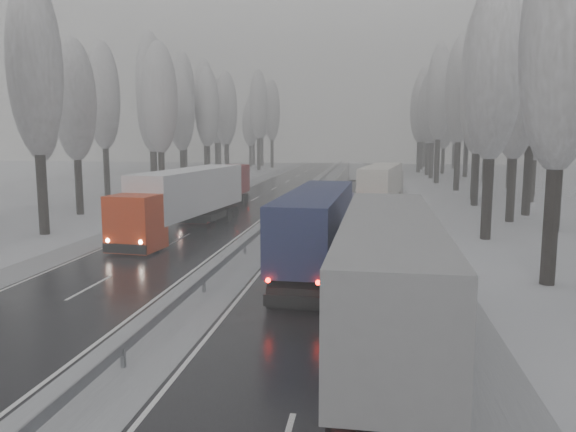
% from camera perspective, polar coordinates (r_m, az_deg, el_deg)
% --- Properties ---
extents(carriageway_right, '(7.50, 200.00, 0.03)m').
position_cam_1_polar(carriageway_right, '(41.20, 5.86, -1.24)').
color(carriageway_right, black).
rests_on(carriageway_right, ground).
extents(carriageway_left, '(7.50, 200.00, 0.03)m').
position_cam_1_polar(carriageway_left, '(42.94, -8.28, -0.90)').
color(carriageway_left, black).
rests_on(carriageway_left, ground).
extents(median_slush, '(3.00, 200.00, 0.04)m').
position_cam_1_polar(median_slush, '(41.75, -1.36, -1.07)').
color(median_slush, '#A1A5A9').
rests_on(median_slush, ground).
extents(shoulder_right, '(2.40, 200.00, 0.04)m').
position_cam_1_polar(shoulder_right, '(41.29, 12.74, -1.37)').
color(shoulder_right, '#A1A5A9').
rests_on(shoulder_right, ground).
extents(shoulder_left, '(2.40, 200.00, 0.04)m').
position_cam_1_polar(shoulder_left, '(44.60, -14.39, -0.73)').
color(shoulder_left, '#A1A5A9').
rests_on(shoulder_left, ground).
extents(median_guardrail, '(0.12, 200.00, 0.76)m').
position_cam_1_polar(median_guardrail, '(41.65, -1.37, -0.29)').
color(median_guardrail, slate).
rests_on(median_guardrail, ground).
extents(tree_16, '(3.60, 3.60, 16.53)m').
position_cam_1_polar(tree_16, '(27.78, 26.16, 15.56)').
color(tree_16, black).
rests_on(tree_16, ground).
extents(tree_18, '(3.60, 3.60, 16.58)m').
position_cam_1_polar(tree_18, '(38.61, 20.15, 13.61)').
color(tree_18, black).
rests_on(tree_18, ground).
extents(tree_19, '(3.60, 3.60, 14.57)m').
position_cam_1_polar(tree_19, '(43.73, 26.21, 10.89)').
color(tree_19, black).
rests_on(tree_19, ground).
extents(tree_20, '(3.60, 3.60, 15.71)m').
position_cam_1_polar(tree_20, '(47.20, 22.21, 11.73)').
color(tree_20, black).
rests_on(tree_20, ground).
extents(tree_21, '(3.60, 3.60, 18.62)m').
position_cam_1_polar(tree_21, '(51.77, 23.71, 13.35)').
color(tree_21, black).
rests_on(tree_21, ground).
extents(tree_22, '(3.60, 3.60, 15.86)m').
position_cam_1_polar(tree_22, '(57.22, 18.84, 11.26)').
color(tree_22, black).
rests_on(tree_22, ground).
extents(tree_23, '(3.60, 3.60, 13.55)m').
position_cam_1_polar(tree_23, '(62.43, 23.86, 9.35)').
color(tree_23, black).
rests_on(tree_23, ground).
extents(tree_24, '(3.60, 3.60, 20.49)m').
position_cam_1_polar(tree_24, '(62.94, 18.86, 13.62)').
color(tree_24, black).
rests_on(tree_24, ground).
extents(tree_25, '(3.60, 3.60, 19.44)m').
position_cam_1_polar(tree_25, '(68.27, 24.07, 12.33)').
color(tree_25, black).
rests_on(tree_25, ground).
extents(tree_26, '(3.60, 3.60, 18.78)m').
position_cam_1_polar(tree_26, '(72.87, 17.09, 12.03)').
color(tree_26, black).
rests_on(tree_26, ground).
extents(tree_27, '(3.60, 3.60, 17.62)m').
position_cam_1_polar(tree_27, '(78.08, 21.91, 10.98)').
color(tree_27, black).
rests_on(tree_27, ground).
extents(tree_28, '(3.60, 3.60, 19.62)m').
position_cam_1_polar(tree_28, '(83.32, 15.13, 11.94)').
color(tree_28, black).
rests_on(tree_28, ground).
extents(tree_29, '(3.60, 3.60, 18.11)m').
position_cam_1_polar(tree_29, '(88.32, 19.65, 10.89)').
color(tree_29, black).
rests_on(tree_29, ground).
extents(tree_30, '(3.60, 3.60, 17.86)m').
position_cam_1_polar(tree_30, '(92.94, 14.54, 10.84)').
color(tree_30, black).
rests_on(tree_30, ground).
extents(tree_31, '(3.60, 3.60, 18.58)m').
position_cam_1_polar(tree_31, '(97.70, 17.81, 10.84)').
color(tree_31, black).
rests_on(tree_31, ground).
extents(tree_32, '(3.60, 3.60, 17.33)m').
position_cam_1_polar(tree_32, '(100.40, 14.12, 10.44)').
color(tree_32, black).
rests_on(tree_32, ground).
extents(tree_33, '(3.60, 3.60, 14.33)m').
position_cam_1_polar(tree_33, '(104.65, 15.59, 9.23)').
color(tree_33, black).
rests_on(tree_33, ground).
extents(tree_34, '(3.60, 3.60, 17.63)m').
position_cam_1_polar(tree_34, '(107.40, 13.26, 10.40)').
color(tree_34, black).
rests_on(tree_34, ground).
extents(tree_35, '(3.60, 3.60, 18.25)m').
position_cam_1_polar(tree_35, '(112.50, 17.85, 10.32)').
color(tree_35, black).
rests_on(tree_35, ground).
extents(tree_36, '(3.60, 3.60, 20.23)m').
position_cam_1_polar(tree_36, '(117.38, 13.53, 10.99)').
color(tree_36, black).
rests_on(tree_36, ground).
extents(tree_37, '(3.60, 3.60, 16.37)m').
position_cam_1_polar(tree_37, '(122.04, 16.63, 9.60)').
color(tree_37, black).
rests_on(tree_37, ground).
extents(tree_38, '(3.60, 3.60, 17.97)m').
position_cam_1_polar(tree_38, '(127.98, 13.85, 10.08)').
color(tree_38, black).
rests_on(tree_38, ground).
extents(tree_39, '(3.60, 3.60, 16.19)m').
position_cam_1_polar(tree_39, '(132.21, 14.90, 9.48)').
color(tree_39, black).
rests_on(tree_39, ground).
extents(tree_58, '(3.60, 3.60, 17.21)m').
position_cam_1_polar(tree_58, '(41.79, -24.34, 13.49)').
color(tree_58, black).
rests_on(tree_58, ground).
extents(tree_60, '(3.60, 3.60, 14.84)m').
position_cam_1_polar(tree_60, '(51.27, -20.87, 10.85)').
color(tree_60, black).
rests_on(tree_60, ground).
extents(tree_61, '(3.60, 3.60, 13.95)m').
position_cam_1_polar(tree_61, '(57.61, -23.97, 9.75)').
color(tree_61, black).
rests_on(tree_61, ground).
extents(tree_62, '(3.60, 3.60, 16.04)m').
position_cam_1_polar(tree_62, '(58.35, -12.92, 11.52)').
color(tree_62, black).
rests_on(tree_62, ground).
extents(tree_63, '(3.60, 3.60, 16.88)m').
position_cam_1_polar(tree_63, '(65.22, -18.26, 11.42)').
color(tree_63, black).
rests_on(tree_63, ground).
extents(tree_64, '(3.60, 3.60, 15.42)m').
position_cam_1_polar(tree_64, '(68.26, -13.58, 10.64)').
color(tree_64, black).
rests_on(tree_64, ground).
extents(tree_65, '(3.60, 3.60, 19.48)m').
position_cam_1_polar(tree_65, '(72.79, -13.79, 12.51)').
color(tree_65, black).
rests_on(tree_65, ground).
extents(tree_66, '(3.60, 3.60, 15.23)m').
position_cam_1_polar(tree_66, '(77.24, -10.80, 10.31)').
color(tree_66, black).
rests_on(tree_66, ground).
extents(tree_67, '(3.60, 3.60, 17.09)m').
position_cam_1_polar(tree_67, '(81.53, -10.83, 11.03)').
color(tree_67, black).
rests_on(tree_67, ground).
extents(tree_68, '(3.60, 3.60, 16.65)m').
position_cam_1_polar(tree_68, '(83.24, -8.23, 10.83)').
color(tree_68, black).
rests_on(tree_68, ground).
extents(tree_69, '(3.60, 3.60, 19.35)m').
position_cam_1_polar(tree_69, '(88.60, -10.57, 11.72)').
color(tree_69, black).
rests_on(tree_69, ground).
extents(tree_70, '(3.60, 3.60, 17.09)m').
position_cam_1_polar(tree_70, '(92.89, -6.28, 10.75)').
color(tree_70, black).
rests_on(tree_70, ground).
extents(tree_71, '(3.60, 3.60, 19.61)m').
position_cam_1_polar(tree_71, '(98.10, -8.44, 11.50)').
color(tree_71, black).
rests_on(tree_71, ground).
extents(tree_72, '(3.60, 3.60, 15.11)m').
position_cam_1_polar(tree_72, '(102.53, -6.36, 9.78)').
color(tree_72, black).
rests_on(tree_72, ground).
extents(tree_73, '(3.60, 3.60, 17.22)m').
position_cam_1_polar(tree_73, '(107.19, -7.34, 10.41)').
color(tree_73, black).
rests_on(tree_73, ground).
extents(tree_74, '(3.60, 3.60, 19.68)m').
position_cam_1_polar(tree_74, '(112.30, -3.02, 11.16)').
color(tree_74, black).
rests_on(tree_74, ground).
extents(tree_75, '(3.60, 3.60, 18.60)m').
position_cam_1_polar(tree_75, '(118.26, -7.05, 10.62)').
color(tree_75, black).
rests_on(tree_75, ground).
extents(tree_76, '(3.60, 3.60, 18.55)m').
position_cam_1_polar(tree_76, '(121.29, -1.65, 10.60)').
color(tree_76, black).
rests_on(tree_76, ground).
extents(tree_77, '(3.60, 3.60, 14.32)m').
position_cam_1_polar(tree_77, '(126.21, -3.87, 9.26)').
color(tree_77, black).
rests_on(tree_77, ground).
extents(tree_78, '(3.60, 3.60, 19.55)m').
position_cam_1_polar(tree_78, '(128.43, -2.70, 10.74)').
color(tree_78, black).
rests_on(tree_78, ground).
extents(tree_79, '(3.60, 3.60, 17.07)m').
position_cam_1_polar(tree_79, '(132.84, -3.55, 9.96)').
color(tree_79, black).
rests_on(tree_79, ground).
extents(truck_grey_tarp, '(2.92, 16.94, 4.33)m').
position_cam_1_polar(truck_grey_tarp, '(18.09, 10.15, -5.28)').
color(truck_grey_tarp, '#545459').
rests_on(truck_grey_tarp, ground).
extents(truck_blue_box, '(3.05, 15.95, 4.07)m').
position_cam_1_polar(truck_blue_box, '(28.21, 3.19, -0.67)').
color(truck_blue_box, '#212052').
rests_on(truck_blue_box, ground).
extents(truck_cream_box, '(4.55, 15.93, 4.05)m').
position_cam_1_polar(truck_cream_box, '(52.71, 9.61, 3.30)').
color(truck_cream_box, '#9C958A').
rests_on(truck_cream_box, ground).
extents(box_truck_distant, '(2.60, 7.04, 2.58)m').
position_cam_1_polar(box_truck_distant, '(88.23, 6.90, 4.57)').
color(box_truck_distant, silver).
rests_on(box_truck_distant, ground).
extents(truck_red_white, '(4.38, 17.21, 4.38)m').
position_cam_1_polar(truck_red_white, '(39.27, -10.45, 1.95)').
color(truck_red_white, red).
rests_on(truck_red_white, ground).
extents(truck_red_red, '(2.43, 15.13, 3.87)m').
position_cam_1_polar(truck_red_red, '(50.16, -7.00, 3.00)').
color(truck_red_red, '#AF0A0D').
rests_on(truck_red_red, ground).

